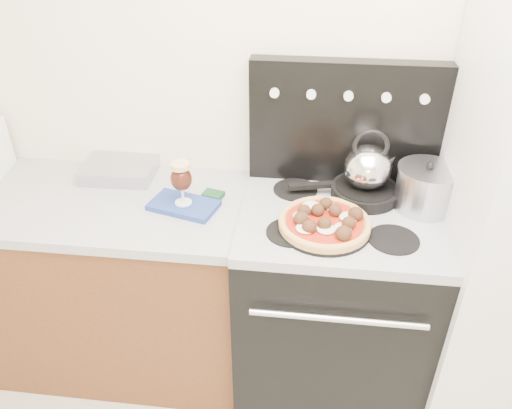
# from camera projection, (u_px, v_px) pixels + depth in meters

# --- Properties ---
(room_shell) EXTENTS (3.52, 3.01, 2.52)m
(room_shell) POSITION_uv_depth(u_px,v_px,m) (326.00, 317.00, 0.99)
(room_shell) COLOR beige
(room_shell) RESTS_ON ground
(base_cabinet) EXTENTS (1.45, 0.60, 0.86)m
(base_cabinet) POSITION_uv_depth(u_px,v_px,m) (88.00, 283.00, 2.29)
(base_cabinet) COLOR brown
(base_cabinet) RESTS_ON ground
(countertop) EXTENTS (1.48, 0.63, 0.04)m
(countertop) POSITION_uv_depth(u_px,v_px,m) (68.00, 200.00, 2.04)
(countertop) COLOR #AFAFB4
(countertop) RESTS_ON base_cabinet
(stove_body) EXTENTS (0.76, 0.65, 0.88)m
(stove_body) POSITION_uv_depth(u_px,v_px,m) (330.00, 306.00, 2.15)
(stove_body) COLOR black
(stove_body) RESTS_ON ground
(cooktop) EXTENTS (0.76, 0.65, 0.04)m
(cooktop) POSITION_uv_depth(u_px,v_px,m) (340.00, 218.00, 1.90)
(cooktop) COLOR #ADADB2
(cooktop) RESTS_ON stove_body
(backguard) EXTENTS (0.76, 0.08, 0.50)m
(backguard) POSITION_uv_depth(u_px,v_px,m) (345.00, 123.00, 1.99)
(backguard) COLOR black
(backguard) RESTS_ON cooktop
(foil_sheet) EXTENTS (0.31, 0.23, 0.06)m
(foil_sheet) POSITION_uv_depth(u_px,v_px,m) (119.00, 170.00, 2.16)
(foil_sheet) COLOR silver
(foil_sheet) RESTS_ON countertop
(oven_mitt) EXTENTS (0.29, 0.21, 0.02)m
(oven_mitt) POSITION_uv_depth(u_px,v_px,m) (184.00, 205.00, 1.95)
(oven_mitt) COLOR navy
(oven_mitt) RESTS_ON countertop
(beer_glass) EXTENTS (0.10, 0.10, 0.18)m
(beer_glass) POSITION_uv_depth(u_px,v_px,m) (182.00, 183.00, 1.90)
(beer_glass) COLOR #321309
(beer_glass) RESTS_ON oven_mitt
(pizza_pan) EXTENTS (0.37, 0.37, 0.01)m
(pizza_pan) POSITION_uv_depth(u_px,v_px,m) (324.00, 228.00, 1.80)
(pizza_pan) COLOR #242424
(pizza_pan) RESTS_ON cooktop
(pizza) EXTENTS (0.38, 0.38, 0.05)m
(pizza) POSITION_uv_depth(u_px,v_px,m) (325.00, 221.00, 1.79)
(pizza) COLOR tan
(pizza) RESTS_ON pizza_pan
(skillet) EXTENTS (0.32, 0.32, 0.05)m
(skillet) POSITION_uv_depth(u_px,v_px,m) (365.00, 192.00, 1.98)
(skillet) COLOR black
(skillet) RESTS_ON cooktop
(tea_kettle) EXTENTS (0.19, 0.19, 0.20)m
(tea_kettle) POSITION_uv_depth(u_px,v_px,m) (368.00, 164.00, 1.91)
(tea_kettle) COLOR white
(tea_kettle) RESTS_ON skillet
(stock_pot) EXTENTS (0.27, 0.27, 0.16)m
(stock_pot) POSITION_uv_depth(u_px,v_px,m) (425.00, 189.00, 1.88)
(stock_pot) COLOR #B6B5C1
(stock_pot) RESTS_ON cooktop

